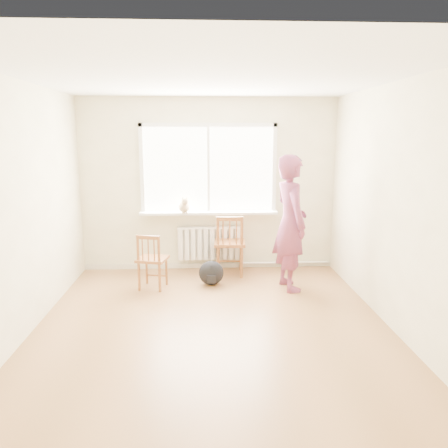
{
  "coord_description": "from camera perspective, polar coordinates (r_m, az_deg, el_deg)",
  "views": [
    {
      "loc": [
        -0.1,
        -4.61,
        2.14
      ],
      "look_at": [
        0.19,
        1.2,
        0.94
      ],
      "focal_mm": 35.0,
      "sensor_mm": 36.0,
      "label": 1
    }
  ],
  "objects": [
    {
      "name": "chair_left",
      "position": [
        6.19,
        -9.46,
        -4.82
      ],
      "size": [
        0.47,
        0.46,
        0.8
      ],
      "rotation": [
        0.0,
        0.0,
        2.91
      ],
      "color": "#99622C",
      "rests_on": "floor"
    },
    {
      "name": "back_wall",
      "position": [
        6.9,
        -2.03,
        5.08
      ],
      "size": [
        4.0,
        0.01,
        2.7
      ],
      "primitive_type": "cube",
      "color": "#EFE7BF",
      "rests_on": "ground"
    },
    {
      "name": "chair_right",
      "position": [
        6.66,
        0.75,
        -2.8
      ],
      "size": [
        0.49,
        0.47,
        0.95
      ],
      "rotation": [
        0.0,
        0.0,
        3.08
      ],
      "color": "#99622C",
      "rests_on": "floor"
    },
    {
      "name": "window",
      "position": [
        6.85,
        -2.04,
        7.65
      ],
      "size": [
        2.12,
        0.05,
        1.42
      ],
      "color": "white",
      "rests_on": "back_wall"
    },
    {
      "name": "radiator",
      "position": [
        6.98,
        -1.96,
        -2.46
      ],
      "size": [
        1.0,
        0.12,
        0.55
      ],
      "color": "white",
      "rests_on": "back_wall"
    },
    {
      "name": "backpack",
      "position": [
        6.32,
        -1.68,
        -6.41
      ],
      "size": [
        0.42,
        0.37,
        0.36
      ],
      "primitive_type": "ellipsoid",
      "rotation": [
        0.0,
        0.0,
        -0.32
      ],
      "color": "black",
      "rests_on": "floor"
    },
    {
      "name": "ceiling",
      "position": [
        4.64,
        -1.69,
        18.6
      ],
      "size": [
        4.5,
        4.5,
        0.0
      ],
      "primitive_type": "plane",
      "rotation": [
        3.14,
        0.0,
        0.0
      ],
      "color": "white",
      "rests_on": "back_wall"
    },
    {
      "name": "baseboard",
      "position": [
        7.16,
        -1.95,
        -5.41
      ],
      "size": [
        4.0,
        0.03,
        0.08
      ],
      "primitive_type": "cube",
      "color": "beige",
      "rests_on": "ground"
    },
    {
      "name": "person",
      "position": [
        6.08,
        8.68,
        0.13
      ],
      "size": [
        0.57,
        0.76,
        1.88
      ],
      "primitive_type": "imported",
      "rotation": [
        0.0,
        0.0,
        1.76
      ],
      "color": "#BC423E",
      "rests_on": "floor"
    },
    {
      "name": "heating_pipe",
      "position": [
        7.23,
        8.05,
        -5.02
      ],
      "size": [
        1.4,
        0.04,
        0.04
      ],
      "primitive_type": "cylinder",
      "rotation": [
        0.0,
        1.57,
        0.0
      ],
      "color": "silver",
      "rests_on": "back_wall"
    },
    {
      "name": "cat",
      "position": [
        6.75,
        -5.21,
        2.4
      ],
      "size": [
        0.21,
        0.4,
        0.27
      ],
      "rotation": [
        0.0,
        0.0,
        0.13
      ],
      "color": "beige",
      "rests_on": "windowsill"
    },
    {
      "name": "windowsill",
      "position": [
        6.85,
        -1.99,
        1.48
      ],
      "size": [
        2.15,
        0.22,
        0.04
      ],
      "primitive_type": "cube",
      "color": "white",
      "rests_on": "back_wall"
    },
    {
      "name": "floor",
      "position": [
        5.08,
        -1.5,
        -13.25
      ],
      "size": [
        4.5,
        4.5,
        0.0
      ],
      "primitive_type": "plane",
      "color": "#95673D",
      "rests_on": "ground"
    }
  ]
}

